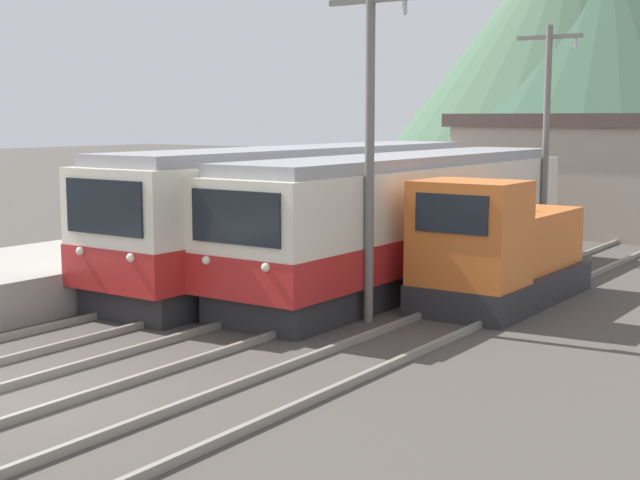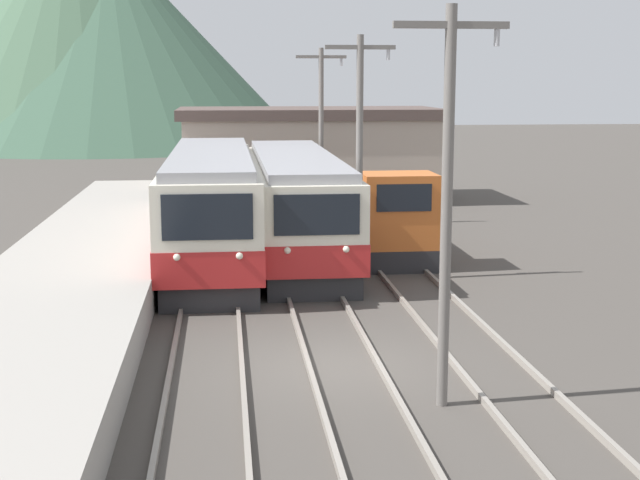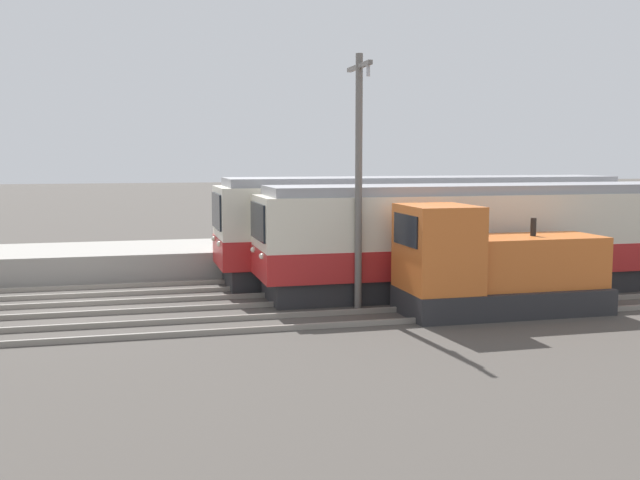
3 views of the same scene
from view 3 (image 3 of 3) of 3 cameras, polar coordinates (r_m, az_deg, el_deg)
name	(u,v)px [view 3 (image 3 of 3)]	position (r m, az deg, el deg)	size (l,w,h in m)	color
ground_plane	(76,310)	(22.20, -18.11, -5.08)	(200.00, 200.00, 0.00)	#47423D
platform_left	(87,262)	(28.27, -17.32, -1.62)	(4.50, 54.00, 0.98)	gray
track_left	(81,291)	(24.73, -17.72, -3.74)	(1.54, 60.00, 0.14)	gray
track_center	(75,309)	(21.99, -18.15, -5.00)	(1.54, 60.00, 0.14)	gray
track_right	(67,333)	(19.06, -18.75, -6.76)	(1.54, 60.00, 0.14)	gray
commuter_train_left	(422,232)	(26.37, 7.81, 0.63)	(2.84, 14.45, 3.58)	#28282B
commuter_train_center	(480,242)	(24.17, 12.07, -0.15)	(2.84, 14.29, 3.41)	#28282B
shunting_locomotive	(492,269)	(21.07, 12.96, -2.19)	(2.40, 5.71, 3.00)	#28282B
catenary_mast_mid	(359,172)	(20.95, 2.97, 5.23)	(2.00, 0.20, 7.10)	slate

